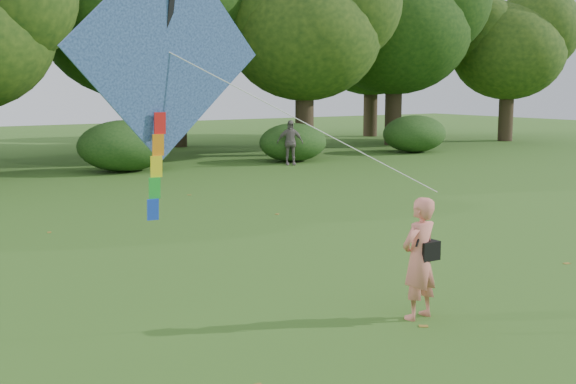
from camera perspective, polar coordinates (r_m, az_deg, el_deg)
ground at (r=10.16m, az=7.57°, el=-9.69°), size 100.00×100.00×0.00m
man_kite_flyer at (r=9.92m, az=10.32°, el=-5.18°), size 0.67×0.49×1.67m
bystander_right at (r=28.39m, az=0.16°, el=3.93°), size 1.12×0.84×1.77m
crossbody_bag at (r=9.96m, az=10.95°, el=-4.50°), size 0.43×0.20×0.69m
flying_kite at (r=8.83m, az=-9.56°, el=10.68°), size 4.71×1.45×3.36m
tree_line at (r=31.31m, az=-18.63°, el=12.57°), size 54.70×15.30×9.48m
shrub_band at (r=25.63m, az=-20.32°, el=2.84°), size 39.15×3.22×1.88m
fallen_leaves at (r=13.37m, az=-1.80°, el=-5.14°), size 11.16×12.62×0.01m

